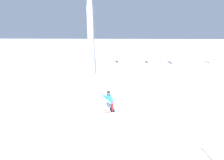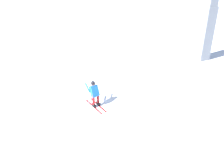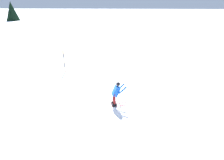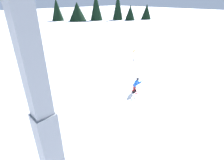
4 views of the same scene
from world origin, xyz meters
name	(u,v)px [view 3 (image 3 of 4)]	position (x,y,z in m)	size (l,w,h in m)	color
ground_plane	(104,99)	(0.00, 0.00, 0.00)	(260.00, 260.00, 0.00)	white
skier_carving_main	(116,92)	(-0.82, 0.72, 0.86)	(1.67, 0.89, 1.61)	red
trail_marker_pole	(64,60)	(3.88, -4.72, 1.09)	(0.07, 0.28, 2.01)	orange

